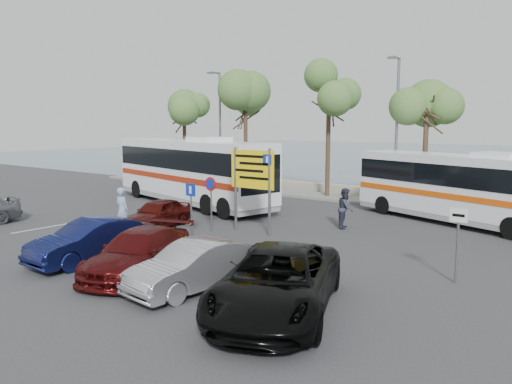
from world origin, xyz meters
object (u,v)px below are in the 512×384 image
Objects in this scene: car_blue at (92,240)px; car_maroon at (138,252)px; coach_bus_left at (191,173)px; suv_black at (277,281)px; street_lamp_left at (219,124)px; car_silver_b at (195,266)px; car_red at (158,214)px; pedestrian_near at (122,210)px; street_lamp_right at (396,124)px; coach_bus_right at (463,191)px; pedestrian_far at (345,208)px; direction_sign at (252,176)px.

car_blue reaches higher than car_maroon.
coach_bus_left reaches higher than suv_black.
street_lamp_left is 1.97× the size of car_silver_b.
pedestrian_near reaches higher than car_red.
car_silver_b is (2.40, 0.00, -0.00)m from car_maroon.
pedestrian_near is (3.05, -7.18, -0.84)m from coach_bus_left.
car_maroon reaches higher than car_red.
pedestrian_near is (-10.45, 3.44, 0.18)m from suv_black.
car_maroon is at bearing -94.03° from street_lamp_right.
car_red is (-10.50, -9.00, -0.93)m from coach_bus_right.
car_red is 0.92× the size of car_silver_b.
suv_black is 3.15× the size of pedestrian_far.
car_silver_b is (7.20, -5.00, 0.03)m from car_red.
car_maroon is (0.80, -6.70, -1.76)m from direction_sign.
car_silver_b reaches higher than car_red.
car_silver_b is at bearing 164.77° from pedestrian_far.
suv_black is at bearing -48.16° from direction_sign.
coach_bus_left is 7.16× the size of pedestrian_far.
street_lamp_right is 1.86× the size of car_blue.
street_lamp_right is 0.73× the size of coach_bus_right.
car_red is at bearing -58.10° from coach_bus_left.
car_blue is 1.15× the size of car_red.
street_lamp_left is at bearing 170.21° from coach_bus_right.
direction_sign is at bearing -100.94° from street_lamp_right.
car_blue is (5.90, -10.62, -1.09)m from coach_bus_left.
street_lamp_left reaches higher than car_blue.
car_maroon is 2.60× the size of pedestrian_far.
pedestrian_near is 1.08× the size of pedestrian_far.
street_lamp_right reaches higher than pedestrian_near.
direction_sign is at bearing 10.93° from car_red.
street_lamp_right is 15.47m from pedestrian_near.
car_red is 1.94× the size of pedestrian_near.
car_blue is 2.42× the size of pedestrian_far.
street_lamp_left is 15.51m from pedestrian_near.
car_red is at bearing 114.42° from car_maroon.
suv_black is at bearing -45.03° from street_lamp_left.
coach_bus_right is (17.50, -3.02, -3.03)m from street_lamp_left.
direction_sign is (11.00, -10.32, -2.17)m from street_lamp_left.
pedestrian_near is at bearing 130.17° from car_blue.
coach_bus_left is (-9.50, -6.40, -2.79)m from street_lamp_right.
coach_bus_right reaches higher than car_maroon.
pedestrian_far is (4.25, 10.00, 0.18)m from car_blue.
coach_bus_right is 14.41m from car_silver_b.
pedestrian_far is (-0.55, 10.00, 0.22)m from car_silver_b.
street_lamp_right is 14.01m from car_red.
coach_bus_left is 3.41× the size of car_red.
coach_bus_right is (6.50, 7.30, -0.86)m from direction_sign.
coach_bus_left is at bearing -146.05° from street_lamp_right.
car_maroon is at bearing 0.50° from car_blue.
car_blue is at bearing 138.59° from pedestrian_far.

